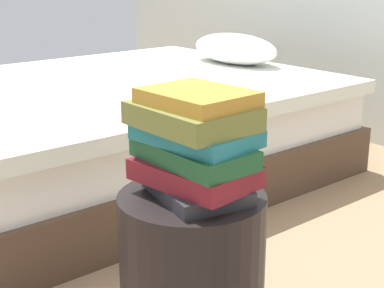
% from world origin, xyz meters
% --- Properties ---
extents(bed, '(1.65, 2.09, 0.62)m').
position_xyz_m(bed, '(-1.34, 0.52, 0.23)').
color(bed, '#4C3828').
rests_on(bed, ground_plane).
extents(side_table, '(0.36, 0.36, 0.45)m').
position_xyz_m(side_table, '(0.00, 0.00, 0.23)').
color(side_table, black).
rests_on(side_table, ground_plane).
extents(book_charcoal, '(0.27, 0.22, 0.04)m').
position_xyz_m(book_charcoal, '(0.01, 0.01, 0.47)').
color(book_charcoal, '#28282D').
rests_on(book_charcoal, side_table).
extents(book_maroon, '(0.30, 0.23, 0.05)m').
position_xyz_m(book_maroon, '(0.01, -0.00, 0.51)').
color(book_maroon, maroon).
rests_on(book_maroon, book_charcoal).
extents(book_forest, '(0.30, 0.18, 0.04)m').
position_xyz_m(book_forest, '(0.01, -0.00, 0.56)').
color(book_forest, '#1E512D').
rests_on(book_forest, book_maroon).
extents(book_teal, '(0.30, 0.22, 0.04)m').
position_xyz_m(book_teal, '(-0.00, 0.01, 0.60)').
color(book_teal, '#1E727F').
rests_on(book_teal, book_forest).
extents(book_olive, '(0.29, 0.22, 0.05)m').
position_xyz_m(book_olive, '(0.00, 0.00, 0.65)').
color(book_olive, olive).
rests_on(book_olive, book_teal).
extents(book_ochre, '(0.26, 0.21, 0.04)m').
position_xyz_m(book_ochre, '(0.01, 0.01, 0.69)').
color(book_ochre, '#B7842D').
rests_on(book_ochre, book_olive).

